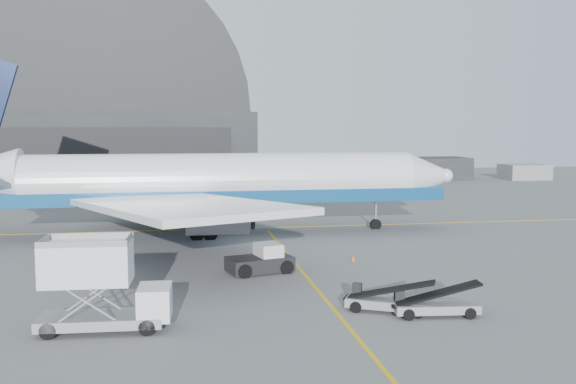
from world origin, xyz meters
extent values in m
plane|color=#565659|center=(0.00, 0.00, 0.00)|extent=(200.00, 200.00, 0.00)
cube|color=gold|center=(0.00, 20.00, 0.01)|extent=(80.00, 0.25, 0.02)
cube|color=gold|center=(0.00, -2.00, 0.01)|extent=(0.25, 40.00, 0.02)
cube|color=black|center=(-22.00, 65.00, 6.00)|extent=(50.00, 28.00, 12.00)
cube|color=black|center=(-22.00, 50.90, 5.00)|extent=(42.00, 0.40, 9.50)
cube|color=black|center=(38.00, 72.00, 0.00)|extent=(14.00, 8.00, 4.00)
cube|color=gray|center=(55.00, 68.00, 0.00)|extent=(8.00, 6.00, 2.80)
cylinder|color=white|center=(-4.31, 17.43, 5.14)|extent=(35.55, 4.74, 4.74)
cone|color=white|center=(15.64, 17.43, 5.14)|extent=(4.35, 4.74, 4.74)
sphere|color=white|center=(17.61, 17.43, 5.14)|extent=(1.38, 1.38, 1.38)
cube|color=black|center=(14.45, 17.43, 5.73)|extent=(2.57, 2.17, 0.69)
cube|color=navy|center=(-4.31, 17.43, 3.60)|extent=(41.48, 4.79, 1.19)
cube|color=white|center=(-8.26, 5.57, 4.15)|extent=(18.21, 24.21, 1.44)
cube|color=white|center=(-8.26, 29.28, 4.15)|extent=(18.21, 24.21, 1.44)
cylinder|color=gray|center=(-5.30, 9.52, 2.57)|extent=(5.14, 2.67, 2.67)
cylinder|color=gray|center=(-5.30, 25.33, 2.57)|extent=(5.14, 2.67, 2.67)
cylinder|color=#A5A5AA|center=(10.50, 17.43, 1.38)|extent=(0.28, 0.28, 2.77)
cylinder|color=black|center=(10.50, 17.43, 0.44)|extent=(1.09, 0.35, 1.09)
cylinder|color=black|center=(-6.28, 14.27, 0.54)|extent=(1.28, 0.44, 1.28)
cylinder|color=black|center=(-6.28, 20.59, 0.54)|extent=(1.28, 0.44, 1.28)
cube|color=gray|center=(-12.17, -10.19, 0.55)|extent=(6.11, 2.69, 0.50)
cube|color=silver|center=(-9.57, -10.31, 1.35)|extent=(1.71, 2.38, 1.60)
cube|color=black|center=(-8.82, -10.35, 1.60)|extent=(0.17, 1.90, 0.90)
cube|color=silver|center=(-12.77, -10.16, 3.40)|extent=(4.32, 2.70, 2.00)
cylinder|color=black|center=(-9.92, -11.34, 0.40)|extent=(0.81, 0.34, 0.80)
cylinder|color=black|center=(-9.82, -9.25, 0.40)|extent=(0.81, 0.34, 0.80)
cylinder|color=black|center=(-14.52, -11.13, 0.40)|extent=(0.81, 0.34, 0.80)
cylinder|color=black|center=(-14.42, -9.03, 0.40)|extent=(0.81, 0.34, 0.80)
cube|color=black|center=(-2.92, 0.97, 0.60)|extent=(4.83, 3.44, 0.98)
cube|color=silver|center=(-2.29, 1.14, 1.47)|extent=(1.98, 2.29, 0.98)
cylinder|color=black|center=(-1.16, 0.31, 0.44)|extent=(1.05, 0.62, 0.98)
cylinder|color=black|center=(-1.73, 2.42, 0.44)|extent=(1.05, 0.62, 0.98)
cylinder|color=black|center=(-4.11, -0.48, 0.44)|extent=(1.05, 0.62, 0.98)
cylinder|color=black|center=(-4.68, 1.63, 0.44)|extent=(1.05, 0.62, 0.98)
cube|color=gray|center=(5.08, -10.59, 0.46)|extent=(4.62, 1.97, 0.46)
cube|color=black|center=(5.08, -10.59, 1.17)|extent=(4.86, 1.49, 1.30)
cube|color=black|center=(3.31, -9.85, 0.97)|extent=(0.55, 0.46, 0.61)
cylinder|color=black|center=(6.63, -11.47, 0.31)|extent=(0.63, 0.31, 0.61)
cylinder|color=black|center=(6.78, -10.05, 0.31)|extent=(0.63, 0.31, 0.61)
cylinder|color=black|center=(3.39, -11.14, 0.31)|extent=(0.63, 0.31, 0.61)
cylinder|color=black|center=(3.53, -9.72, 0.31)|extent=(0.63, 0.31, 0.61)
cube|color=gray|center=(2.87, -9.46, 0.47)|extent=(4.78, 3.47, 0.47)
cube|color=black|center=(2.87, -9.46, 1.19)|extent=(4.81, 3.14, 1.33)
cube|color=black|center=(1.46, -8.10, 0.99)|extent=(0.65, 0.61, 0.62)
cylinder|color=black|center=(4.02, -10.86, 0.31)|extent=(0.67, 0.51, 0.62)
cylinder|color=black|center=(4.68, -9.56, 0.31)|extent=(0.67, 0.51, 0.62)
cylinder|color=black|center=(1.05, -9.35, 0.31)|extent=(0.67, 0.51, 0.62)
cylinder|color=black|center=(1.72, -8.05, 0.31)|extent=(0.67, 0.51, 0.62)
cube|color=#ED5607|center=(4.39, 3.40, 0.01)|extent=(0.32, 0.32, 0.03)
cone|color=#ED5607|center=(4.39, 3.40, 0.23)|extent=(0.32, 0.32, 0.47)
camera|label=1|loc=(-8.19, -42.09, 10.13)|focal=40.00mm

